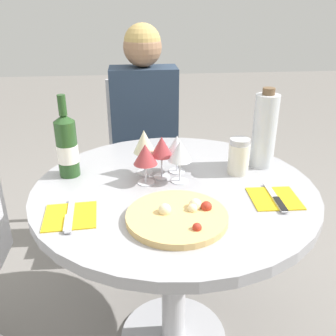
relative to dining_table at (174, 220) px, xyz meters
name	(u,v)px	position (x,y,z in m)	size (l,w,h in m)	color
dining_table	(174,220)	(0.00, 0.00, 0.00)	(0.96, 0.96, 0.73)	#B2B2B7
chair_behind_diner	(145,162)	(-0.07, 0.86, -0.14)	(0.41, 0.41, 0.90)	silver
seated_diner	(146,154)	(-0.07, 0.72, -0.04)	(0.34, 0.40, 1.20)	#28384C
pizza_large	(178,216)	(-0.02, -0.22, 0.15)	(0.30, 0.30, 0.05)	#DBB26B
wine_bottle	(67,146)	(-0.37, 0.12, 0.25)	(0.07, 0.07, 0.29)	#23471E
tall_carafe	(264,130)	(0.35, 0.14, 0.28)	(0.09, 0.09, 0.30)	silver
sugar_shaker	(239,156)	(0.24, 0.08, 0.20)	(0.08, 0.08, 0.13)	silver
wine_glass_back_left	(144,142)	(-0.10, 0.11, 0.26)	(0.08, 0.08, 0.16)	silver
wine_glass_front_left	(145,155)	(-0.10, 0.03, 0.24)	(0.08, 0.08, 0.14)	silver
wine_glass_center	(162,147)	(-0.04, 0.07, 0.25)	(0.08, 0.08, 0.15)	silver
wine_glass_back_right	(177,145)	(0.02, 0.11, 0.24)	(0.07, 0.07, 0.14)	silver
wine_glass_front_right	(180,152)	(0.02, 0.03, 0.25)	(0.08, 0.08, 0.15)	silver
place_setting_left	(70,216)	(-0.33, -0.17, 0.14)	(0.16, 0.19, 0.01)	gold
place_setting_right	(275,199)	(0.31, -0.13, 0.14)	(0.16, 0.19, 0.01)	gold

